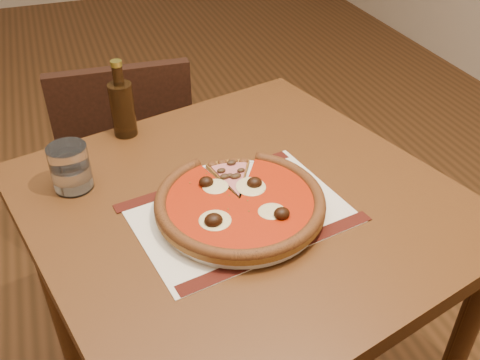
# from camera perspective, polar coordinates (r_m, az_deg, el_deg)

# --- Properties ---
(table) EXTENTS (0.97, 0.97, 0.75)m
(table) POSITION_cam_1_polar(r_m,az_deg,el_deg) (1.14, 0.34, -5.93)
(table) COLOR #5B3415
(table) RESTS_ON ground
(chair_far) EXTENTS (0.41, 0.41, 0.82)m
(chair_far) POSITION_cam_1_polar(r_m,az_deg,el_deg) (1.73, -11.80, 2.23)
(chair_far) COLOR black
(chair_far) RESTS_ON ground
(placemat) EXTENTS (0.44, 0.35, 0.00)m
(placemat) POSITION_cam_1_polar(r_m,az_deg,el_deg) (1.03, -0.00, -3.51)
(placemat) COLOR white
(placemat) RESTS_ON table
(plate) EXTENTS (0.31, 0.31, 0.02)m
(plate) POSITION_cam_1_polar(r_m,az_deg,el_deg) (1.03, -0.00, -3.08)
(plate) COLOR white
(plate) RESTS_ON placemat
(pizza) EXTENTS (0.33, 0.33, 0.04)m
(pizza) POSITION_cam_1_polar(r_m,az_deg,el_deg) (1.01, -0.00, -2.22)
(pizza) COLOR olive
(pizza) RESTS_ON plate
(ham_slice) EXTENTS (0.09, 0.13, 0.02)m
(ham_slice) POSITION_cam_1_polar(r_m,az_deg,el_deg) (1.08, -0.40, 0.27)
(ham_slice) COLOR olive
(ham_slice) RESTS_ON plate
(water_glass) EXTENTS (0.10, 0.10, 0.10)m
(water_glass) POSITION_cam_1_polar(r_m,az_deg,el_deg) (1.12, -17.65, 1.26)
(water_glass) COLOR white
(water_glass) RESTS_ON table
(bottle) EXTENTS (0.06, 0.06, 0.18)m
(bottle) POSITION_cam_1_polar(r_m,az_deg,el_deg) (1.27, -12.44, 7.65)
(bottle) COLOR #35200D
(bottle) RESTS_ON table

